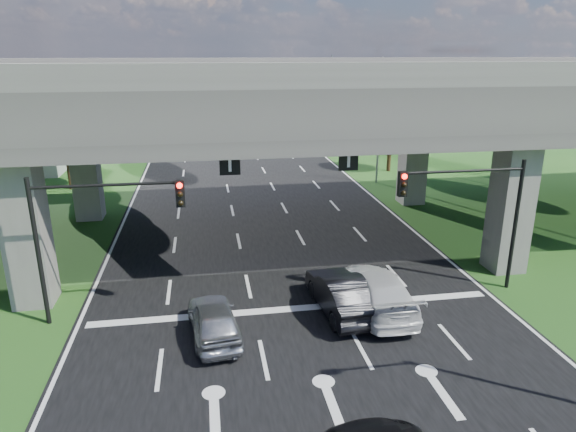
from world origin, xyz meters
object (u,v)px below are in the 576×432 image
object	(u,v)px
streetlight_far	(375,111)
car_silver	(214,319)
signal_left	(94,222)
car_white	(376,290)
car_dark	(341,293)
streetlight_beyond	(328,95)
signal_right	(473,203)

from	to	relation	value
streetlight_far	car_silver	xyz separation A→B (m)	(-13.56, -22.17, -5.09)
car_silver	signal_left	bearing A→B (deg)	-32.31
streetlight_far	car_white	distance (m)	22.63
signal_left	car_white	xyz separation A→B (m)	(11.13, -0.94, -3.32)
car_silver	car_dark	distance (m)	5.39
car_dark	streetlight_beyond	bearing A→B (deg)	-107.23
signal_right	streetlight_beyond	world-z (taller)	streetlight_beyond
signal_left	signal_right	bearing A→B (deg)	0.00
car_dark	signal_right	bearing A→B (deg)	-175.70
signal_left	car_white	bearing A→B (deg)	-4.84
signal_left	car_dark	xyz separation A→B (m)	(9.62, -0.94, -3.34)
signal_right	streetlight_far	size ratio (longest dim) A/B	0.60
signal_right	car_silver	world-z (taller)	signal_right
streetlight_beyond	streetlight_far	bearing A→B (deg)	-90.00
signal_left	streetlight_beyond	size ratio (longest dim) A/B	0.60
streetlight_beyond	car_white	xyz separation A→B (m)	(-6.79, -37.00, -4.98)
signal_right	car_white	size ratio (longest dim) A/B	1.04
signal_right	streetlight_far	distance (m)	20.25
signal_left	streetlight_beyond	world-z (taller)	streetlight_beyond
signal_left	car_dark	distance (m)	10.23
car_white	streetlight_far	bearing A→B (deg)	-107.81
streetlight_beyond	car_silver	bearing A→B (deg)	-109.56
streetlight_far	car_white	bearing A→B (deg)	-107.92
streetlight_beyond	car_dark	xyz separation A→B (m)	(-8.30, -37.00, -5.00)
car_silver	streetlight_beyond	bearing A→B (deg)	-115.97
signal_right	car_silver	xyz separation A→B (m)	(-11.29, -2.12, -3.43)
signal_right	streetlight_far	world-z (taller)	streetlight_far
signal_right	car_dark	world-z (taller)	signal_right
car_dark	car_silver	bearing A→B (deg)	7.98
streetlight_beyond	car_white	bearing A→B (deg)	-100.40
car_silver	car_dark	bearing A→B (deg)	-173.84
streetlight_far	car_white	size ratio (longest dim) A/B	1.74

